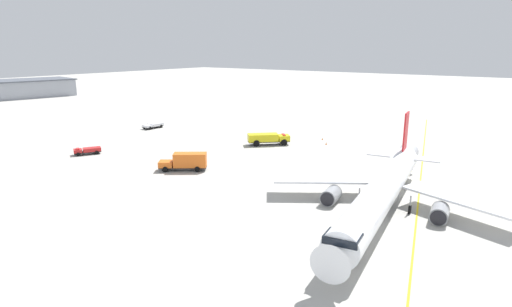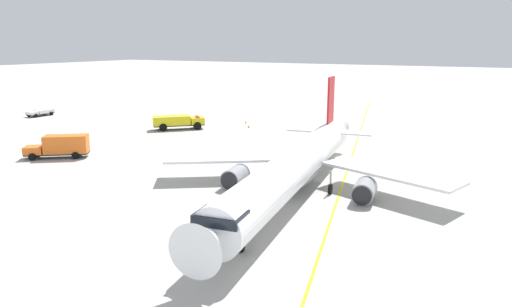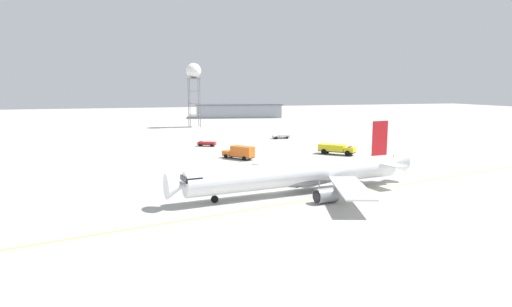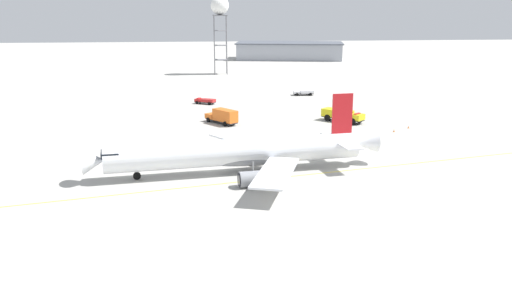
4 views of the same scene
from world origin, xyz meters
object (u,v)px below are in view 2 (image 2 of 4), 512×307
object	(u,v)px
safety_cone_mid	(246,122)
pushback_tug_truck	(41,112)
safety_cone_near	(249,126)
airliner_main	(296,167)
catering_truck_truck	(61,146)
fire_tender_truck	(178,121)

from	to	relation	value
safety_cone_mid	pushback_tug_truck	bearing A→B (deg)	-163.39
pushback_tug_truck	safety_cone_near	world-z (taller)	pushback_tug_truck
safety_cone_near	airliner_main	bearing A→B (deg)	-53.33
catering_truck_truck	safety_cone_near	world-z (taller)	catering_truck_truck
airliner_main	safety_cone_near	world-z (taller)	airliner_main
airliner_main	pushback_tug_truck	bearing A→B (deg)	-115.90
fire_tender_truck	safety_cone_near	bearing A→B (deg)	-7.78
airliner_main	safety_cone_near	distance (m)	39.82
fire_tender_truck	catering_truck_truck	bearing A→B (deg)	-134.86
fire_tender_truck	pushback_tug_truck	distance (m)	36.04
airliner_main	safety_cone_mid	world-z (taller)	airliner_main
pushback_tug_truck	catering_truck_truck	bearing A→B (deg)	58.59
airliner_main	fire_tender_truck	size ratio (longest dim) A/B	5.14
fire_tender_truck	pushback_tug_truck	bearing A→B (deg)	138.23
catering_truck_truck	airliner_main	bearing A→B (deg)	144.72
airliner_main	safety_cone_near	xyz separation A→B (m)	(-23.73, 31.86, -2.67)
airliner_main	fire_tender_truck	bearing A→B (deg)	-133.10
airliner_main	safety_cone_near	bearing A→B (deg)	-151.17
airliner_main	pushback_tug_truck	xyz separation A→B (m)	(-70.25, 22.90, -2.13)
airliner_main	catering_truck_truck	size ratio (longest dim) A/B	5.44
fire_tender_truck	safety_cone_mid	size ratio (longest dim) A/B	15.42
safety_cone_near	catering_truck_truck	bearing A→B (deg)	-108.56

